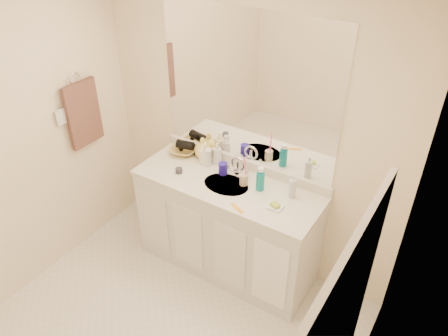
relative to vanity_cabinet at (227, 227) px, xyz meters
name	(u,v)px	position (x,y,z in m)	size (l,w,h in m)	color
ceiling	(100,11)	(0.00, -1.02, 1.97)	(2.60, 2.60, 0.02)	white
wall_back	(246,133)	(0.00, 0.28, 0.77)	(2.60, 0.02, 2.40)	#FCE9C5
wall_right	(352,330)	(1.30, -1.02, 0.77)	(0.02, 2.60, 2.40)	#FCE9C5
vanity_cabinet	(227,227)	(0.00, 0.00, 0.00)	(1.50, 0.55, 0.85)	silver
countertop	(227,185)	(0.00, 0.00, 0.44)	(1.52, 0.57, 0.03)	silver
backsplash	(244,164)	(0.00, 0.26, 0.50)	(1.52, 0.03, 0.08)	silver
sink_basin	(226,186)	(0.00, -0.02, 0.44)	(0.37, 0.37, 0.02)	beige
faucet	(238,168)	(0.00, 0.16, 0.51)	(0.02, 0.02, 0.11)	silver
mirror	(247,91)	(0.00, 0.27, 1.14)	(1.48, 0.01, 1.20)	white
blue_mug	(223,169)	(-0.10, 0.09, 0.50)	(0.07, 0.07, 0.10)	#23169A
tan_cup	(244,179)	(0.11, 0.06, 0.50)	(0.07, 0.07, 0.09)	tan
toothbrush	(245,169)	(0.12, 0.06, 0.60)	(0.01, 0.01, 0.21)	#FF43A7
mouthwash_bottle	(260,181)	(0.25, 0.07, 0.53)	(0.06, 0.06, 0.15)	#0B7D85
clear_pump_bottle	(292,188)	(0.50, 0.12, 0.53)	(0.06, 0.06, 0.15)	silver
soap_dish	(275,207)	(0.45, -0.07, 0.46)	(0.11, 0.09, 0.01)	white
green_soap	(275,205)	(0.45, -0.07, 0.48)	(0.07, 0.05, 0.02)	#A6C530
orange_comb	(237,208)	(0.23, -0.23, 0.46)	(0.13, 0.03, 0.01)	orange
dark_jar	(179,171)	(-0.41, -0.09, 0.48)	(0.06, 0.06, 0.04)	#302F36
extra_white_bottle	(208,158)	(-0.26, 0.12, 0.53)	(0.05, 0.05, 0.15)	silver
soap_bottle_white	(218,153)	(-0.22, 0.20, 0.55)	(0.07, 0.08, 0.19)	silver
soap_bottle_cream	(205,153)	(-0.31, 0.15, 0.55)	(0.08, 0.09, 0.19)	#FCF3CD
soap_bottle_yellow	(203,148)	(-0.38, 0.22, 0.55)	(0.14, 0.14, 0.18)	#F1DC5D
wicker_basket	(184,150)	(-0.56, 0.17, 0.48)	(0.23, 0.23, 0.06)	tan
hair_dryer	(185,145)	(-0.54, 0.17, 0.54)	(0.07, 0.07, 0.15)	black
towel_ring	(75,79)	(-1.27, -0.25, 1.12)	(0.11, 0.11, 0.01)	silver
hand_towel	(83,114)	(-1.25, -0.25, 0.82)	(0.04, 0.32, 0.55)	#3C2620
switch_plate	(61,117)	(-1.27, -0.45, 0.88)	(0.01, 0.09, 0.13)	white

